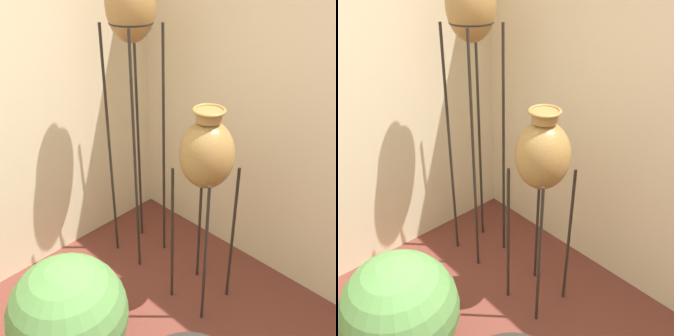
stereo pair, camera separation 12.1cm
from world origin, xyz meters
TOP-DOWN VIEW (x-y plane):
  - vase_stand_tall at (1.12, 1.21)m, footprint 0.32×0.32m
  - vase_stand_medium at (1.08, 0.52)m, footprint 0.33×0.33m
  - potted_plant at (0.12, 0.69)m, footprint 0.67×0.67m

SIDE VIEW (x-z plane):
  - potted_plant at x=0.12m, z-range 0.05..0.85m
  - vase_stand_medium at x=1.08m, z-range 0.43..1.90m
  - vase_stand_tall at x=1.12m, z-range 0.77..3.02m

